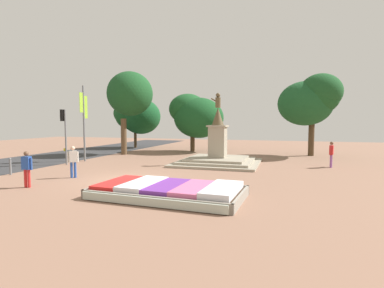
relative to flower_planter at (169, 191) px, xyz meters
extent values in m
plane|color=#8C6651|center=(-3.43, 2.50, -0.25)|extent=(70.77, 70.77, 0.00)
cube|color=#38281C|center=(-0.06, 0.06, -0.08)|extent=(5.93, 3.09, 0.33)
cube|color=gray|center=(-0.12, -1.41, -0.06)|extent=(6.01, 0.37, 0.37)
cube|color=gray|center=(0.01, 1.52, -0.06)|extent=(6.01, 0.37, 0.37)
cube|color=gray|center=(-3.01, 0.19, -0.06)|extent=(0.24, 3.03, 0.37)
cube|color=gray|center=(2.89, -0.08, -0.06)|extent=(0.24, 3.03, 0.37)
cube|color=red|center=(-2.30, 0.16, 0.16)|extent=(1.24, 2.68, 0.16)
cube|color=white|center=(-1.18, 0.11, 0.19)|extent=(1.24, 2.68, 0.21)
cube|color=#72339E|center=(-0.06, 0.06, 0.17)|extent=(1.24, 2.68, 0.17)
cube|color=#D86699|center=(1.06, 0.01, 0.18)|extent=(1.24, 2.68, 0.19)
cube|color=white|center=(2.18, -0.04, 0.21)|extent=(1.24, 2.68, 0.25)
cube|color=#B2BCAD|center=(-0.12, -1.46, -0.07)|extent=(5.71, 0.46, 0.30)
cube|color=gray|center=(-0.19, 9.83, -0.17)|extent=(5.80, 5.80, 0.15)
cube|color=#A09681|center=(-0.19, 9.83, -0.02)|extent=(4.90, 4.90, 0.15)
cube|color=gray|center=(-0.19, 9.83, 0.14)|extent=(3.99, 3.99, 0.15)
cube|color=#9E937F|center=(-0.19, 9.83, 1.30)|extent=(1.15, 1.15, 2.17)
cube|color=#9E937F|center=(-0.19, 9.83, 2.44)|extent=(1.36, 1.36, 0.12)
cone|color=brown|center=(-0.19, 9.83, 3.12)|extent=(0.86, 0.86, 1.24)
cylinder|color=brown|center=(-0.19, 9.83, 4.10)|extent=(0.37, 0.37, 0.72)
sphere|color=brown|center=(-0.19, 9.83, 4.61)|extent=(0.31, 0.31, 0.31)
cylinder|color=brown|center=(-0.41, 9.89, 4.24)|extent=(0.65, 0.26, 0.40)
cylinder|color=slate|center=(-10.18, 6.24, 1.67)|extent=(0.12, 0.12, 3.84)
cube|color=black|center=(-10.38, 6.25, 3.19)|extent=(0.25, 0.29, 0.80)
cylinder|color=#4B0808|center=(-10.52, 6.25, 3.46)|extent=(0.03, 0.14, 0.14)
cylinder|color=yellow|center=(-10.52, 6.25, 3.19)|extent=(0.03, 0.14, 0.14)
cylinder|color=#0D4211|center=(-10.52, 6.25, 2.93)|extent=(0.03, 0.14, 0.14)
cube|color=gold|center=(-10.28, 6.24, 0.80)|extent=(0.10, 0.16, 0.20)
cylinder|color=slate|center=(-10.15, 8.20, 2.60)|extent=(0.14, 0.14, 5.70)
cube|color=#8CBF2D|center=(-10.15, 8.46, 3.85)|extent=(0.03, 0.38, 1.71)
cylinder|color=slate|center=(-10.15, 8.46, 4.71)|extent=(0.04, 0.52, 0.03)
cube|color=#8CBF2D|center=(-10.14, 7.94, 4.18)|extent=(0.03, 0.38, 1.48)
cylinder|color=slate|center=(-10.14, 7.94, 4.92)|extent=(0.04, 0.52, 0.03)
cylinder|color=#8C4C99|center=(7.27, 10.30, 0.18)|extent=(0.13, 0.13, 0.85)
cylinder|color=#8C4C99|center=(7.32, 10.47, 0.18)|extent=(0.13, 0.13, 0.85)
cube|color=red|center=(7.29, 10.39, 0.90)|extent=(0.31, 0.42, 0.60)
cylinder|color=red|center=(7.23, 10.16, 0.87)|extent=(0.09, 0.09, 0.57)
cylinder|color=red|center=(7.36, 10.62, 0.87)|extent=(0.09, 0.09, 0.57)
sphere|color=brown|center=(7.29, 10.39, 1.34)|extent=(0.22, 0.22, 0.22)
cube|color=olive|center=(7.37, 10.68, 0.39)|extent=(0.19, 0.30, 0.22)
cylinder|color=red|center=(-6.92, -0.30, 0.17)|extent=(0.13, 0.13, 0.83)
cylinder|color=red|center=(-6.75, -0.28, 0.17)|extent=(0.13, 0.13, 0.83)
cube|color=#264CA5|center=(-6.84, -0.29, 0.88)|extent=(0.40, 0.26, 0.59)
cylinder|color=#264CA5|center=(-7.07, -0.32, 0.85)|extent=(0.09, 0.09, 0.56)
cylinder|color=#264CA5|center=(-6.60, -0.27, 0.85)|extent=(0.09, 0.09, 0.56)
sphere|color=brown|center=(-6.84, -0.29, 1.31)|extent=(0.22, 0.22, 0.22)
cylinder|color=#264CA5|center=(-6.49, 2.26, 0.17)|extent=(0.13, 0.13, 0.85)
cylinder|color=#264CA5|center=(-6.36, 2.37, 0.17)|extent=(0.13, 0.13, 0.85)
cube|color=beige|center=(-6.42, 2.32, 0.90)|extent=(0.43, 0.42, 0.60)
cylinder|color=beige|center=(-6.61, 2.16, 0.87)|extent=(0.09, 0.09, 0.57)
cylinder|color=beige|center=(-6.24, 2.47, 0.87)|extent=(0.09, 0.09, 0.57)
sphere|color=beige|center=(-6.42, 2.32, 1.34)|extent=(0.22, 0.22, 0.22)
cylinder|color=slate|center=(-10.42, 1.99, 0.19)|extent=(0.12, 0.12, 0.87)
sphere|color=slate|center=(-10.42, 1.99, 0.66)|extent=(0.13, 0.13, 0.13)
cylinder|color=#4C3823|center=(6.57, 17.27, 1.38)|extent=(0.50, 0.50, 3.26)
ellipsoid|color=#1B4F26|center=(5.96, 16.83, 4.32)|extent=(4.62, 4.75, 3.81)
ellipsoid|color=#1A4A22|center=(7.13, 16.47, 5.23)|extent=(3.50, 3.78, 3.07)
ellipsoid|color=#1A4920|center=(6.83, 16.36, 4.77)|extent=(3.66, 3.40, 2.89)
cylinder|color=brown|center=(-9.68, 13.18, 1.39)|extent=(0.52, 0.52, 3.28)
ellipsoid|color=#1B4C23|center=(-9.16, 13.53, 5.28)|extent=(4.07, 4.31, 3.99)
ellipsoid|color=#1A4A21|center=(-9.55, 13.55, 5.15)|extent=(3.41, 3.32, 3.07)
cylinder|color=#4C3823|center=(-4.59, 17.94, 0.75)|extent=(0.45, 0.45, 2.01)
ellipsoid|color=#184A21|center=(-3.83, 17.57, 3.12)|extent=(4.91, 4.95, 3.98)
ellipsoid|color=#1B4F24|center=(-5.05, 17.79, 4.02)|extent=(3.75, 4.01, 3.03)
cylinder|color=#4C3823|center=(-12.16, 20.00, 0.78)|extent=(0.32, 0.32, 2.07)
ellipsoid|color=#1B4D24|center=(-12.75, 19.60, 3.70)|extent=(3.44, 3.30, 2.68)
ellipsoid|color=#164A23|center=(-11.40, 20.00, 3.33)|extent=(4.41, 4.59, 4.00)
ellipsoid|color=#184B20|center=(-12.41, 19.45, 3.44)|extent=(3.57, 3.19, 3.18)
camera|label=1|loc=(4.41, -10.93, 2.77)|focal=28.00mm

